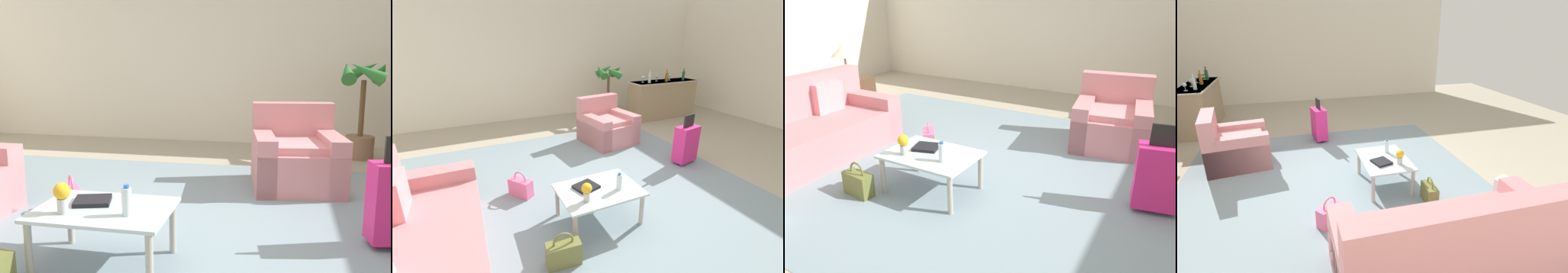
{
  "view_description": "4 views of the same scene",
  "coord_description": "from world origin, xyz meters",
  "views": [
    {
      "loc": [
        0.76,
        -3.1,
        1.42
      ],
      "look_at": [
        0.1,
        0.09,
        0.81
      ],
      "focal_mm": 40.0,
      "sensor_mm": 36.0,
      "label": 1
    },
    {
      "loc": [
        -1.59,
        -2.73,
        2.0
      ],
      "look_at": [
        -0.21,
        0.18,
        0.78
      ],
      "focal_mm": 24.0,
      "sensor_mm": 36.0,
      "label": 2
    },
    {
      "loc": [
        1.72,
        -3.25,
        1.93
      ],
      "look_at": [
        0.08,
        -0.36,
        0.64
      ],
      "focal_mm": 35.0,
      "sensor_mm": 36.0,
      "label": 3
    },
    {
      "loc": [
        -4.12,
        0.71,
        2.25
      ],
      "look_at": [
        -0.26,
        -0.37,
        0.71
      ],
      "focal_mm": 28.0,
      "sensor_mm": 36.0,
      "label": 4
    }
  ],
  "objects": [
    {
      "name": "flower_vase",
      "position": [
        -0.62,
        -0.65,
        0.54
      ],
      "size": [
        0.11,
        0.11,
        0.21
      ],
      "color": "#B2B7BC",
      "rests_on": "coffee_table"
    },
    {
      "name": "potted_palm",
      "position": [
        1.8,
        3.2,
        0.8
      ],
      "size": [
        0.64,
        0.64,
        1.4
      ],
      "color": "#84664C",
      "rests_on": "ground"
    },
    {
      "name": "armchair",
      "position": [
        0.89,
        1.67,
        0.3
      ],
      "size": [
        1.03,
        1.06,
        0.89
      ],
      "color": "#C67F84",
      "rests_on": "ground"
    },
    {
      "name": "water_bottle",
      "position": [
        -0.2,
        -0.6,
        0.51
      ],
      "size": [
        0.06,
        0.06,
        0.2
      ],
      "color": "silver",
      "rests_on": "coffee_table"
    },
    {
      "name": "ground_plane",
      "position": [
        0.0,
        0.0,
        0.0
      ],
      "size": [
        12.0,
        12.0,
        0.0
      ],
      "primitive_type": "plane",
      "color": "#A89E89"
    },
    {
      "name": "area_rug",
      "position": [
        -0.6,
        0.2,
        0.0
      ],
      "size": [
        5.2,
        4.4,
        0.01
      ],
      "primitive_type": "cube",
      "color": "gray",
      "rests_on": "ground"
    },
    {
      "name": "coffee_table",
      "position": [
        -0.4,
        -0.5,
        0.36
      ],
      "size": [
        0.91,
        0.65,
        0.41
      ],
      "color": "silver",
      "rests_on": "ground"
    },
    {
      "name": "handbag_pink",
      "position": [
        -1.11,
        0.38,
        0.13
      ],
      "size": [
        0.3,
        0.34,
        0.36
      ],
      "color": "pink",
      "rests_on": "ground"
    },
    {
      "name": "coffee_table_book",
      "position": [
        -0.52,
        -0.42,
        0.43
      ],
      "size": [
        0.3,
        0.28,
        0.03
      ],
      "primitive_type": "cube",
      "rotation": [
        0.0,
        0.0,
        0.29
      ],
      "color": "black",
      "rests_on": "coffee_table"
    },
    {
      "name": "wall_back",
      "position": [
        0.0,
        4.06,
        1.55
      ],
      "size": [
        10.24,
        0.12,
        3.1
      ],
      "primitive_type": "cube",
      "color": "silver",
      "rests_on": "ground"
    }
  ]
}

